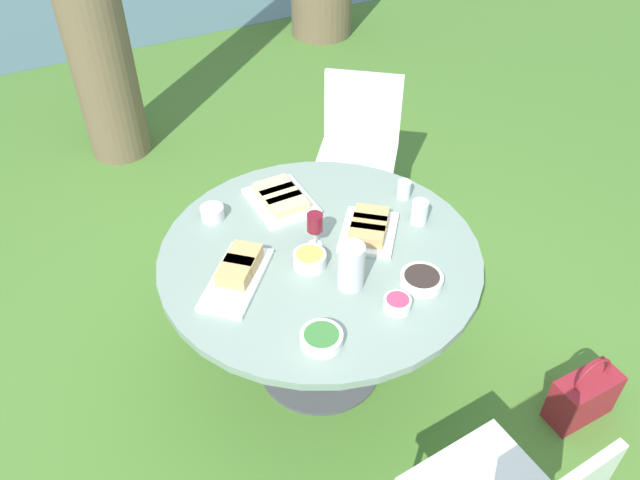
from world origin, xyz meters
TOP-DOWN VIEW (x-y plane):
  - ground_plane at (0.00, 0.00)m, footprint 40.00×40.00m
  - dining_table at (0.00, 0.00)m, footprint 1.31×1.31m
  - chair_near_right at (0.76, 0.93)m, footprint 0.61×0.60m
  - water_pitcher at (0.01, -0.22)m, footprint 0.11×0.10m
  - wine_glass at (-0.00, 0.04)m, footprint 0.07×0.07m
  - platter_bread_main at (-0.00, 0.37)m, footprint 0.25×0.32m
  - platter_charcuterie at (-0.35, 0.01)m, footprint 0.39×0.40m
  - platter_sandwich_side at (0.23, 0.00)m, footprint 0.36×0.36m
  - bowl_fries at (-0.08, -0.06)m, footprint 0.13×0.13m
  - bowl_salad at (-0.22, -0.42)m, footprint 0.15×0.15m
  - bowl_olives at (0.25, -0.35)m, footprint 0.17×0.17m
  - bowl_dip_red at (0.10, -0.41)m, footprint 0.10×0.10m
  - bowl_dip_cream at (-0.31, 0.41)m, footprint 0.10×0.10m
  - cup_water_near at (0.46, -0.03)m, footprint 0.07×0.07m
  - cup_water_far at (0.50, 0.14)m, footprint 0.06×0.06m
  - handbag at (0.88, -0.79)m, footprint 0.30×0.14m

SIDE VIEW (x-z plane):
  - ground_plane at x=0.00m, z-range 0.00..0.00m
  - handbag at x=0.88m, z-range -0.06..0.31m
  - chair_near_right at x=0.76m, z-range 0.08..0.97m
  - dining_table at x=0.00m, z-range 0.25..0.98m
  - bowl_olives at x=0.25m, z-range 0.73..0.78m
  - bowl_salad at x=-0.22m, z-range 0.73..0.78m
  - platter_bread_main at x=0.00m, z-range 0.73..0.78m
  - bowl_dip_red at x=0.10m, z-range 0.73..0.78m
  - platter_sandwich_side at x=0.23m, z-range 0.73..0.79m
  - platter_charcuterie at x=-0.35m, z-range 0.72..0.80m
  - bowl_dip_cream at x=-0.31m, z-range 0.73..0.79m
  - bowl_fries at x=-0.08m, z-range 0.73..0.80m
  - cup_water_far at x=0.50m, z-range 0.73..0.81m
  - cup_water_near at x=0.46m, z-range 0.73..0.84m
  - water_pitcher at x=0.01m, z-range 0.73..0.92m
  - wine_glass at x=0.00m, z-range 0.76..0.92m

